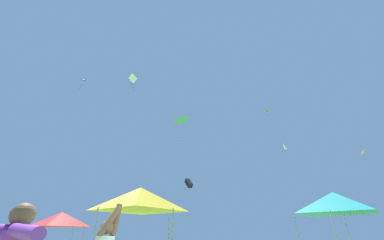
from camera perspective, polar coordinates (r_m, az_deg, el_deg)
canopy_tent_red at (r=18.06m, az=-29.03°, el=-20.16°), size 2.66×2.66×2.85m
canopy_tent_yellow at (r=12.37m, az=-12.44°, el=-18.07°), size 3.41×3.41×3.65m
canopy_tent_teal at (r=14.91m, az=31.13°, el=-16.67°), size 3.33×3.33×3.57m
kite_lime_box at (r=41.74m, az=17.40°, el=2.06°), size 0.71×0.47×0.64m
kite_purple_diamond at (r=34.17m, az=-24.63°, el=8.66°), size 1.09×1.08×1.81m
kite_white_diamond at (r=41.90m, az=-14.03°, el=9.56°), size 1.09×1.48×2.85m
kite_green_diamond at (r=18.10m, az=-2.70°, el=-0.18°), size 1.18×0.92×2.15m
kite_black_box at (r=31.95m, az=-0.79°, el=-14.96°), size 1.02×1.55×1.36m
kite_white_box at (r=36.53m, az=21.48°, el=-5.98°), size 0.38×0.58×0.78m
kite_orange_delta at (r=23.41m, az=35.78°, el=-6.38°), size 0.83×0.85×0.54m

